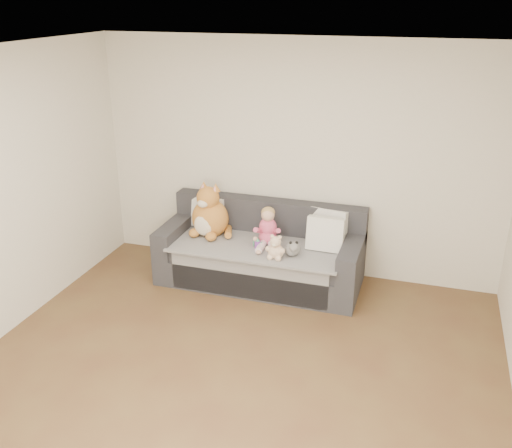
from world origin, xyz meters
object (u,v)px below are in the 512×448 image
Objects in this scene: sofa at (261,255)px; sippy_cup at (258,243)px; plush_cat at (209,215)px; teddy_bear at (276,249)px; toddler at (268,229)px.

sofa reaches higher than sippy_cup.
sofa is 3.46× the size of plush_cat.
teddy_bear reaches higher than sippy_cup.
plush_cat is 0.68m from sippy_cup.
toddler is at bearing 4.95° from plush_cat.
sippy_cup is at bearing -131.18° from toddler.
sofa is 0.36m from toddler.
plush_cat is (-0.69, 0.07, 0.06)m from toddler.
teddy_bear is at bearing -36.43° from sippy_cup.
sofa is 0.53m from teddy_bear.
teddy_bear is (0.18, -0.31, -0.07)m from toddler.
sippy_cup is (-0.25, 0.18, -0.05)m from teddy_bear.
sofa is 0.72m from plush_cat.
sippy_cup is (-0.07, -0.13, -0.12)m from toddler.
toddler is 3.85× the size of sippy_cup.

